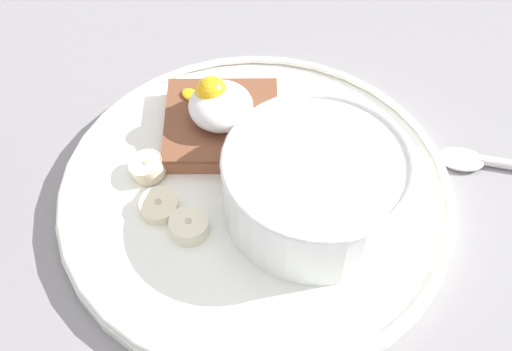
# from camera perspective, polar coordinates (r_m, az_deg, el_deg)

# --- Properties ---
(ground_plane) EXTENTS (1.20, 1.20, 0.02)m
(ground_plane) POSITION_cam_1_polar(r_m,az_deg,el_deg) (0.54, 0.00, -2.66)
(ground_plane) COLOR gray
(ground_plane) RESTS_ON ground
(plate) EXTENTS (0.29, 0.29, 0.02)m
(plate) POSITION_cam_1_polar(r_m,az_deg,el_deg) (0.53, 0.00, -1.50)
(plate) COLOR white
(plate) RESTS_ON ground_plane
(oatmeal_bowl) EXTENTS (0.13, 0.13, 0.05)m
(oatmeal_bowl) POSITION_cam_1_polar(r_m,az_deg,el_deg) (0.50, 4.82, -0.66)
(oatmeal_bowl) COLOR white
(oatmeal_bowl) RESTS_ON plate
(toast_slice) EXTENTS (0.11, 0.11, 0.02)m
(toast_slice) POSITION_cam_1_polar(r_m,az_deg,el_deg) (0.56, -2.76, 4.14)
(toast_slice) COLOR brown
(toast_slice) RESTS_ON plate
(poached_egg) EXTENTS (0.06, 0.05, 0.03)m
(poached_egg) POSITION_cam_1_polar(r_m,az_deg,el_deg) (0.55, -3.00, 5.79)
(poached_egg) COLOR white
(poached_egg) RESTS_ON toast_slice
(banana_slice_front) EXTENTS (0.04, 0.04, 0.01)m
(banana_slice_front) POSITION_cam_1_polar(r_m,az_deg,el_deg) (0.50, -5.38, -4.05)
(banana_slice_front) COLOR beige
(banana_slice_front) RESTS_ON plate
(banana_slice_left) EXTENTS (0.04, 0.04, 0.01)m
(banana_slice_left) POSITION_cam_1_polar(r_m,az_deg,el_deg) (0.52, -7.82, -2.16)
(banana_slice_left) COLOR beige
(banana_slice_left) RESTS_ON plate
(banana_slice_back) EXTENTS (0.03, 0.03, 0.02)m
(banana_slice_back) POSITION_cam_1_polar(r_m,az_deg,el_deg) (0.54, -8.69, 0.65)
(banana_slice_back) COLOR #FAEABB
(banana_slice_back) RESTS_ON plate
(spoon) EXTENTS (0.06, 0.10, 0.01)m
(spoon) POSITION_cam_1_polar(r_m,az_deg,el_deg) (0.58, 18.08, 1.10)
(spoon) COLOR silver
(spoon) RESTS_ON ground_plane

